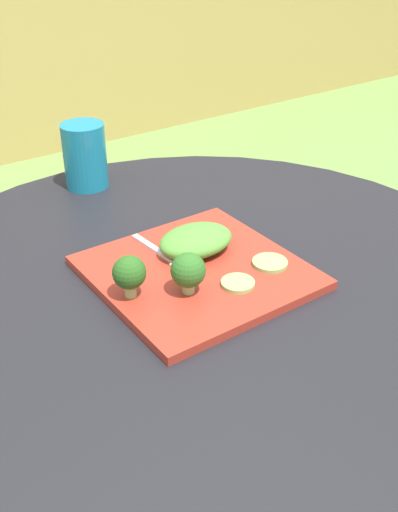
# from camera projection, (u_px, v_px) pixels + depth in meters

# --- Properties ---
(patio_table) EXTENTS (1.01, 1.01, 0.74)m
(patio_table) POSITION_uv_depth(u_px,v_px,m) (202.00, 394.00, 1.03)
(patio_table) COLOR black
(patio_table) RESTS_ON ground_plane
(salad_plate) EXTENTS (0.30, 0.30, 0.01)m
(salad_plate) POSITION_uv_depth(u_px,v_px,m) (195.00, 273.00, 0.92)
(salad_plate) COLOR #AD3323
(salad_plate) RESTS_ON patio_table
(drinking_glass) EXTENTS (0.08, 0.08, 0.13)m
(drinking_glass) POSITION_uv_depth(u_px,v_px,m) (85.00, 159.00, 1.18)
(drinking_glass) COLOR teal
(drinking_glass) RESTS_ON patio_table
(fork) EXTENTS (0.03, 0.15, 0.00)m
(fork) POSITION_uv_depth(u_px,v_px,m) (169.00, 258.00, 0.94)
(fork) COLOR silver
(fork) RESTS_ON salad_plate
(lettuce_mound) EXTENTS (0.12, 0.09, 0.04)m
(lettuce_mound) POSITION_uv_depth(u_px,v_px,m) (196.00, 240.00, 0.95)
(lettuce_mound) COLOR #519338
(lettuce_mound) RESTS_ON salad_plate
(broccoli_floret_0) EXTENTS (0.05, 0.05, 0.06)m
(broccoli_floret_0) POSITION_uv_depth(u_px,v_px,m) (188.00, 271.00, 0.84)
(broccoli_floret_0) COLOR #99B770
(broccoli_floret_0) RESTS_ON salad_plate
(broccoli_floret_1) EXTENTS (0.05, 0.05, 0.06)m
(broccoli_floret_1) POSITION_uv_depth(u_px,v_px,m) (129.00, 273.00, 0.83)
(broccoli_floret_1) COLOR #99B770
(broccoli_floret_1) RESTS_ON salad_plate
(cucumber_slice_0) EXTENTS (0.05, 0.05, 0.01)m
(cucumber_slice_0) POSITION_uv_depth(u_px,v_px,m) (270.00, 263.00, 0.92)
(cucumber_slice_0) COLOR #8EB766
(cucumber_slice_0) RESTS_ON salad_plate
(cucumber_slice_1) EXTENTS (0.05, 0.05, 0.01)m
(cucumber_slice_1) POSITION_uv_depth(u_px,v_px,m) (238.00, 283.00, 0.88)
(cucumber_slice_1) COLOR #8EB766
(cucumber_slice_1) RESTS_ON salad_plate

